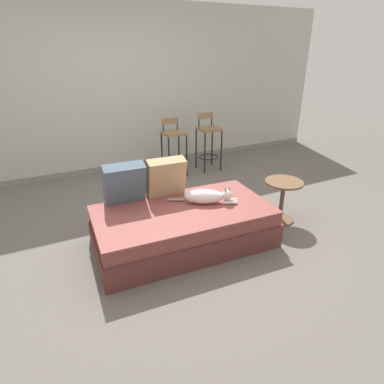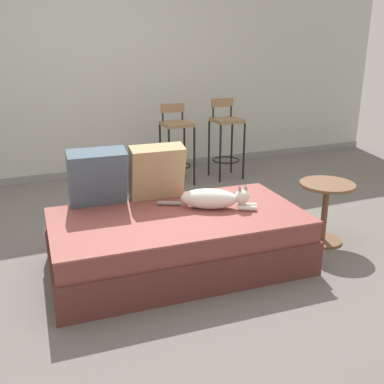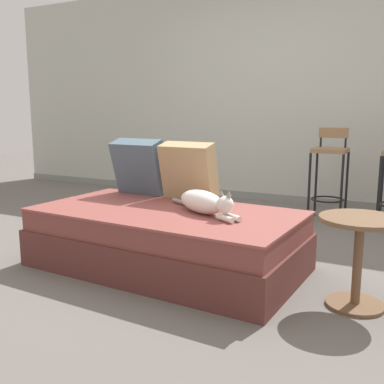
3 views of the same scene
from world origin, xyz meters
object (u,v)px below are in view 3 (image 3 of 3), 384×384
object	(u,v)px
cat	(205,202)
side_table	(359,249)
throw_pillow_corner	(140,167)
bar_stool_near_window	(330,166)
throw_pillow_middle	(189,171)
couch	(166,238)

from	to	relation	value
cat	side_table	bearing A→B (deg)	-4.54
throw_pillow_corner	side_table	xyz separation A→B (m)	(1.74, -0.47, -0.30)
cat	bar_stool_near_window	xyz separation A→B (m)	(0.44, 1.91, 0.06)
cat	throw_pillow_middle	bearing A→B (deg)	130.28
throw_pillow_corner	bar_stool_near_window	distance (m)	1.94
cat	side_table	world-z (taller)	cat
couch	side_table	size ratio (longest dim) A/B	3.65
throw_pillow_middle	side_table	world-z (taller)	throw_pillow_middle
throw_pillow_corner	cat	bearing A→B (deg)	-26.97
couch	throw_pillow_corner	xyz separation A→B (m)	(-0.48, 0.41, 0.43)
throw_pillow_middle	bar_stool_near_window	world-z (taller)	bar_stool_near_window
bar_stool_near_window	side_table	world-z (taller)	bar_stool_near_window
couch	cat	size ratio (longest dim) A/B	2.79
throw_pillow_corner	throw_pillow_middle	xyz separation A→B (m)	(0.46, -0.02, -0.01)
bar_stool_near_window	side_table	xyz separation A→B (m)	(0.54, -1.99, -0.21)
throw_pillow_corner	side_table	bearing A→B (deg)	-15.04
throw_pillow_corner	bar_stool_near_window	size ratio (longest dim) A/B	0.49
throw_pillow_middle	cat	size ratio (longest dim) A/B	0.65
throw_pillow_middle	cat	bearing A→B (deg)	-49.72
couch	side_table	bearing A→B (deg)	-2.76
throw_pillow_middle	bar_stool_near_window	size ratio (longest dim) A/B	0.48
throw_pillow_corner	bar_stool_near_window	bearing A→B (deg)	51.56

